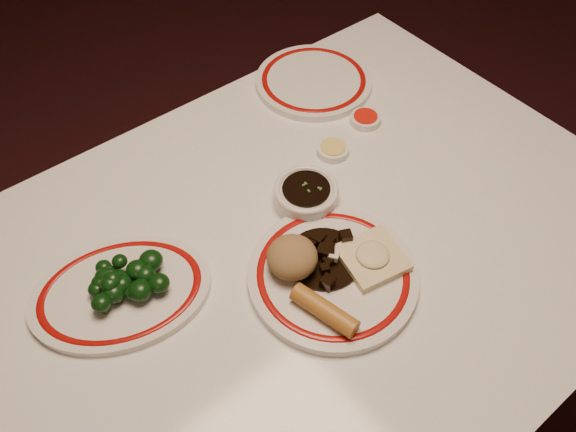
{
  "coord_description": "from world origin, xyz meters",
  "views": [
    {
      "loc": [
        -0.4,
        -0.44,
        1.55
      ],
      "look_at": [
        -0.02,
        0.04,
        0.8
      ],
      "focal_mm": 35.0,
      "sensor_mm": 36.0,
      "label": 1
    }
  ],
  "objects_px": {
    "soy_bowl": "(306,196)",
    "fried_wonton": "(372,257)",
    "main_plate": "(333,275)",
    "spring_roll": "(324,310)",
    "rice_mound": "(292,257)",
    "broccoli_pile": "(123,281)",
    "broccoli_plate": "(121,292)",
    "stirfry_heap": "(323,255)",
    "dining_table": "(309,268)"
  },
  "relations": [
    {
      "from": "dining_table",
      "to": "broccoli_plate",
      "type": "relative_size",
      "value": 3.39
    },
    {
      "from": "rice_mound",
      "to": "stirfry_heap",
      "type": "bearing_deg",
      "value": -18.8
    },
    {
      "from": "rice_mound",
      "to": "dining_table",
      "type": "bearing_deg",
      "value": 26.48
    },
    {
      "from": "stirfry_heap",
      "to": "soy_bowl",
      "type": "bearing_deg",
      "value": 62.46
    },
    {
      "from": "rice_mound",
      "to": "broccoli_pile",
      "type": "distance_m",
      "value": 0.27
    },
    {
      "from": "stirfry_heap",
      "to": "broccoli_plate",
      "type": "relative_size",
      "value": 0.36
    },
    {
      "from": "spring_roll",
      "to": "soy_bowl",
      "type": "relative_size",
      "value": 0.98
    },
    {
      "from": "rice_mound",
      "to": "broccoli_pile",
      "type": "xyz_separation_m",
      "value": [
        -0.24,
        0.14,
        -0.01
      ]
    },
    {
      "from": "main_plate",
      "to": "broccoli_pile",
      "type": "height_order",
      "value": "broccoli_pile"
    },
    {
      "from": "dining_table",
      "to": "broccoli_plate",
      "type": "height_order",
      "value": "broccoli_plate"
    },
    {
      "from": "rice_mound",
      "to": "broccoli_plate",
      "type": "bearing_deg",
      "value": 150.22
    },
    {
      "from": "dining_table",
      "to": "broccoli_pile",
      "type": "bearing_deg",
      "value": 161.7
    },
    {
      "from": "dining_table",
      "to": "fried_wonton",
      "type": "distance_m",
      "value": 0.17
    },
    {
      "from": "dining_table",
      "to": "main_plate",
      "type": "height_order",
      "value": "main_plate"
    },
    {
      "from": "broccoli_plate",
      "to": "soy_bowl",
      "type": "distance_m",
      "value": 0.36
    },
    {
      "from": "soy_bowl",
      "to": "broccoli_pile",
      "type": "bearing_deg",
      "value": 175.05
    },
    {
      "from": "dining_table",
      "to": "main_plate",
      "type": "bearing_deg",
      "value": -105.6
    },
    {
      "from": "main_plate",
      "to": "soy_bowl",
      "type": "relative_size",
      "value": 2.55
    },
    {
      "from": "broccoli_plate",
      "to": "rice_mound",
      "type": "bearing_deg",
      "value": -29.78
    },
    {
      "from": "main_plate",
      "to": "stirfry_heap",
      "type": "bearing_deg",
      "value": 79.84
    },
    {
      "from": "spring_roll",
      "to": "soy_bowl",
      "type": "height_order",
      "value": "spring_roll"
    },
    {
      "from": "rice_mound",
      "to": "spring_roll",
      "type": "xyz_separation_m",
      "value": [
        -0.02,
        -0.1,
        -0.01
      ]
    },
    {
      "from": "spring_roll",
      "to": "broccoli_pile",
      "type": "relative_size",
      "value": 0.84
    },
    {
      "from": "soy_bowl",
      "to": "fried_wonton",
      "type": "bearing_deg",
      "value": -91.26
    },
    {
      "from": "stirfry_heap",
      "to": "broccoli_pile",
      "type": "distance_m",
      "value": 0.33
    },
    {
      "from": "main_plate",
      "to": "broccoli_pile",
      "type": "relative_size",
      "value": 2.18
    },
    {
      "from": "fried_wonton",
      "to": "stirfry_heap",
      "type": "distance_m",
      "value": 0.08
    },
    {
      "from": "dining_table",
      "to": "soy_bowl",
      "type": "bearing_deg",
      "value": 56.62
    },
    {
      "from": "stirfry_heap",
      "to": "fried_wonton",
      "type": "bearing_deg",
      "value": -41.83
    },
    {
      "from": "spring_roll",
      "to": "broccoli_plate",
      "type": "relative_size",
      "value": 0.32
    },
    {
      "from": "fried_wonton",
      "to": "broccoli_plate",
      "type": "bearing_deg",
      "value": 149.34
    },
    {
      "from": "dining_table",
      "to": "stirfry_heap",
      "type": "relative_size",
      "value": 9.33
    },
    {
      "from": "broccoli_plate",
      "to": "broccoli_pile",
      "type": "xyz_separation_m",
      "value": [
        0.01,
        -0.0,
        0.03
      ]
    },
    {
      "from": "rice_mound",
      "to": "fried_wonton",
      "type": "bearing_deg",
      "value": -32.5
    },
    {
      "from": "rice_mound",
      "to": "soy_bowl",
      "type": "xyz_separation_m",
      "value": [
        0.12,
        0.11,
        -0.03
      ]
    },
    {
      "from": "spring_roll",
      "to": "fried_wonton",
      "type": "xyz_separation_m",
      "value": [
        0.13,
        0.03,
        -0.0
      ]
    },
    {
      "from": "stirfry_heap",
      "to": "broccoli_plate",
      "type": "height_order",
      "value": "stirfry_heap"
    },
    {
      "from": "broccoli_plate",
      "to": "soy_bowl",
      "type": "height_order",
      "value": "soy_bowl"
    },
    {
      "from": "fried_wonton",
      "to": "soy_bowl",
      "type": "bearing_deg",
      "value": 88.74
    },
    {
      "from": "main_plate",
      "to": "spring_roll",
      "type": "distance_m",
      "value": 0.08
    },
    {
      "from": "fried_wonton",
      "to": "soy_bowl",
      "type": "xyz_separation_m",
      "value": [
        0.0,
        0.18,
        -0.01
      ]
    },
    {
      "from": "broccoli_plate",
      "to": "broccoli_pile",
      "type": "height_order",
      "value": "broccoli_pile"
    },
    {
      "from": "rice_mound",
      "to": "fried_wonton",
      "type": "relative_size",
      "value": 0.74
    },
    {
      "from": "main_plate",
      "to": "fried_wonton",
      "type": "height_order",
      "value": "fried_wonton"
    },
    {
      "from": "dining_table",
      "to": "stirfry_heap",
      "type": "height_order",
      "value": "stirfry_heap"
    },
    {
      "from": "dining_table",
      "to": "soy_bowl",
      "type": "relative_size",
      "value": 10.33
    },
    {
      "from": "stirfry_heap",
      "to": "spring_roll",
      "type": "bearing_deg",
      "value": -129.91
    },
    {
      "from": "rice_mound",
      "to": "broccoli_pile",
      "type": "relative_size",
      "value": 0.62
    },
    {
      "from": "spring_roll",
      "to": "broccoli_pile",
      "type": "bearing_deg",
      "value": 118.63
    },
    {
      "from": "dining_table",
      "to": "main_plate",
      "type": "xyz_separation_m",
      "value": [
        -0.02,
        -0.08,
        0.1
      ]
    }
  ]
}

